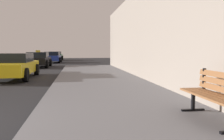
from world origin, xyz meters
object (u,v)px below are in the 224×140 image
Objects in this scene: bench at (216,92)px; car_yellow at (13,66)px; car_black at (38,60)px; car_blue at (52,57)px; car_green at (55,56)px.

bench is 10.16m from car_yellow.
car_black is (-5.71, 16.49, -0.01)m from bench.
car_yellow reaches higher than bench.
car_yellow is (-5.64, 8.45, -0.01)m from bench.
car_blue and car_green have the same top height.
car_black reaches higher than car_green.
bench is at bearing 109.10° from car_black.
car_yellow is 21.95m from car_green.
car_green reaches higher than bench.
car_black is 0.91× the size of car_green.
car_green is at bearing 100.84° from bench.
car_blue reaches higher than bench.
car_yellow is 0.99× the size of car_green.
car_yellow and car_green have the same top height.
bench is 0.37× the size of car_blue.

